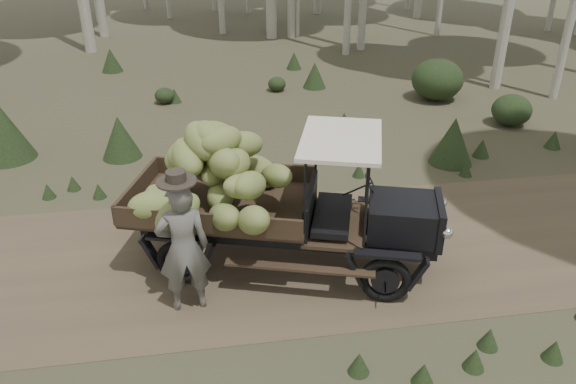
# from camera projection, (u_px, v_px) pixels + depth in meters

# --- Properties ---
(ground) EXTENTS (120.00, 120.00, 0.00)m
(ground) POSITION_uv_depth(u_px,v_px,m) (287.00, 254.00, 9.12)
(ground) COLOR #473D2B
(ground) RESTS_ON ground
(dirt_track) EXTENTS (70.00, 4.00, 0.01)m
(dirt_track) POSITION_uv_depth(u_px,v_px,m) (287.00, 254.00, 9.12)
(dirt_track) COLOR brown
(dirt_track) RESTS_ON ground
(banana_truck) EXTENTS (4.95, 2.92, 2.39)m
(banana_truck) POSITION_uv_depth(u_px,v_px,m) (246.00, 184.00, 8.26)
(banana_truck) COLOR black
(banana_truck) RESTS_ON ground
(farmer) EXTENTS (0.76, 0.57, 2.11)m
(farmer) POSITION_uv_depth(u_px,v_px,m) (183.00, 247.00, 7.49)
(farmer) COLOR #585750
(farmer) RESTS_ON ground
(undergrowth) EXTENTS (21.32, 24.49, 1.36)m
(undergrowth) POSITION_uv_depth(u_px,v_px,m) (325.00, 215.00, 9.14)
(undergrowth) COLOR #233319
(undergrowth) RESTS_ON ground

